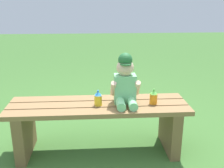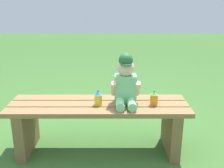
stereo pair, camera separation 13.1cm
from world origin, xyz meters
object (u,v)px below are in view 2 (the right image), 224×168
park_bench (99,119)px  sippy_cup_left (99,98)px  child_figure (126,82)px  sippy_cup_right (154,98)px

park_bench → sippy_cup_left: 0.20m
park_bench → sippy_cup_left: bearing=-83.3°
child_figure → sippy_cup_right: bearing=-8.6°
sippy_cup_right → child_figure: bearing=171.4°
sippy_cup_right → sippy_cup_left: bearing=180.0°
park_bench → sippy_cup_right: 0.48m
park_bench → sippy_cup_right: sippy_cup_right is taller
child_figure → sippy_cup_left: (-0.21, -0.03, -0.12)m
park_bench → sippy_cup_right: (0.44, -0.03, 0.20)m
child_figure → sippy_cup_left: bearing=-170.9°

